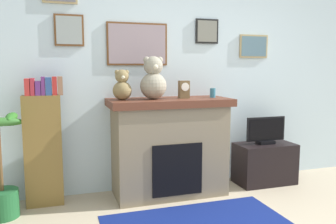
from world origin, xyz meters
The scene contains 10 objects.
back_wall centered at (-0.01, 2.00, 1.31)m, with size 5.20×0.15×2.60m.
fireplace centered at (-0.38, 1.66, 0.55)m, with size 1.35×0.62×1.09m.
bookshelf centered at (-1.72, 1.74, 0.64)m, with size 0.40×0.16×1.35m.
potted_plant centered at (-2.10, 1.54, 0.40)m, with size 0.44×0.51×1.01m.
tv_stand centered at (0.86, 1.64, 0.25)m, with size 0.72×0.40×0.50m, color black.
television centered at (0.86, 1.64, 0.66)m, with size 0.52×0.14×0.33m.
candle_jar centered at (0.14, 1.64, 1.15)m, with size 0.06×0.06×0.11m, color teal.
mantel_clock centered at (-0.22, 1.64, 1.19)m, with size 0.11×0.09×0.20m.
teddy_bear_tan centered at (-0.91, 1.64, 1.24)m, with size 0.20×0.20×0.32m.
teddy_bear_grey centered at (-0.57, 1.64, 1.30)m, with size 0.29×0.29×0.46m.
Camera 1 is at (-1.57, -1.99, 1.44)m, focal length 37.07 mm.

